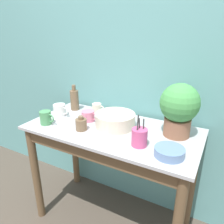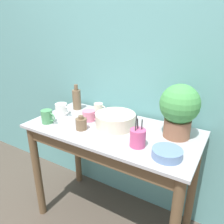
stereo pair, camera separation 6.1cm
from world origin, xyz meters
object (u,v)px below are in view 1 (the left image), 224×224
mug_green (46,118)px  mug_white (60,110)px  bowl_wash_large (115,120)px  bottle_tall (75,99)px  utensil_cup (139,137)px  bowl_small_blue (169,152)px  mug_cream (97,109)px  bottle_short (81,124)px  potted_plant (179,107)px  mug_pink (88,116)px

mug_green → mug_white: mug_green is taller
bowl_wash_large → mug_green: 0.50m
bottle_tall → utensil_cup: bearing=-23.2°
bowl_small_blue → mug_cream: bearing=153.2°
bowl_wash_large → bottle_short: bearing=-137.9°
bowl_wash_large → bottle_short: size_ratio=2.80×
potted_plant → bottle_short: (-0.59, -0.23, -0.15)m
bottle_tall → mug_pink: size_ratio=1.67×
utensil_cup → mug_pink: bearing=161.4°
mug_green → mug_pink: (0.23, 0.19, -0.01)m
potted_plant → utensil_cup: size_ratio=1.73×
potted_plant → bottle_tall: (-0.86, 0.06, -0.10)m
utensil_cup → mug_green: bearing=-177.2°
bowl_small_blue → bottle_short: bearing=176.7°
bottle_tall → mug_green: (-0.00, -0.34, -0.04)m
bottle_short → mug_cream: bearing=102.0°
bottle_tall → mug_cream: (0.21, 0.01, -0.05)m
mug_pink → mug_white: mug_white is taller
mug_pink → bottle_tall: bearing=148.5°
mug_white → mug_cream: bearing=37.9°
potted_plant → mug_white: size_ratio=2.64×
bottle_tall → mug_green: bearing=-90.1°
mug_cream → bottle_short: bearing=-78.0°
mug_white → utensil_cup: bearing=-10.6°
bottle_tall → utensil_cup: size_ratio=1.07×
bottle_short → mug_green: bottle_short is taller
potted_plant → mug_cream: potted_plant is taller
bowl_wash_large → mug_green: (-0.46, -0.20, 0.00)m
potted_plant → bottle_short: bearing=-158.5°
bottle_tall → mug_green: 0.34m
bowl_small_blue → bottle_tall: bearing=159.8°
mug_green → mug_cream: bearing=58.7°
bowl_wash_large → mug_green: mug_green is taller
utensil_cup → bowl_small_blue: bearing=-8.3°
potted_plant → bowl_wash_large: bearing=-170.2°
potted_plant → bowl_wash_large: 0.44m
mug_cream → mug_white: 0.29m
bowl_wash_large → mug_pink: size_ratio=2.20×
mug_white → bowl_small_blue: mug_white is taller
bowl_wash_large → mug_cream: 0.28m
potted_plant → mug_pink: potted_plant is taller
bottle_short → bowl_wash_large: bearing=42.1°
potted_plant → mug_white: bearing=-173.3°
bottle_tall → bowl_wash_large: bearing=-16.3°
mug_green → mug_cream: mug_green is taller
bowl_wash_large → bottle_tall: size_ratio=1.31×
bottle_short → utensil_cup: bearing=-1.1°
bottle_short → mug_white: bottle_short is taller
mug_white → bottle_short: bearing=-23.1°
bowl_small_blue → utensil_cup: bearing=171.7°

